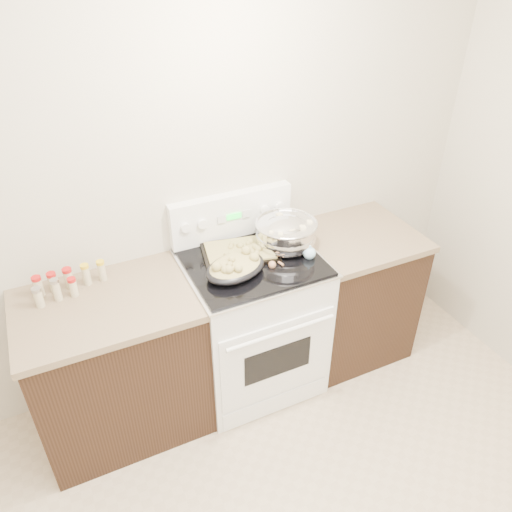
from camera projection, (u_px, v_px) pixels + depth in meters
room_shell at (366, 333)px, 1.21m from camera, size 4.10×3.60×2.75m
counter_left at (118, 365)px, 2.81m from camera, size 0.93×0.67×0.92m
counter_right at (350, 292)px, 3.36m from camera, size 0.73×0.67×0.92m
kitchen_range at (252, 320)px, 3.08m from camera, size 0.78×0.73×1.22m
mixing_bowl at (286, 234)px, 2.90m from camera, size 0.37×0.37×0.21m
roasting_pan at (235, 267)px, 2.69m from camera, size 0.42×0.34×0.12m
baking_sheet at (240, 251)px, 2.87m from camera, size 0.47×0.37×0.06m
wooden_spoon at (270, 261)px, 2.80m from camera, size 0.09×0.26×0.04m
blue_ladle at (309, 251)px, 2.84m from camera, size 0.11×0.26×0.09m
spice_jars at (64, 283)px, 2.59m from camera, size 0.38×0.15×0.13m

